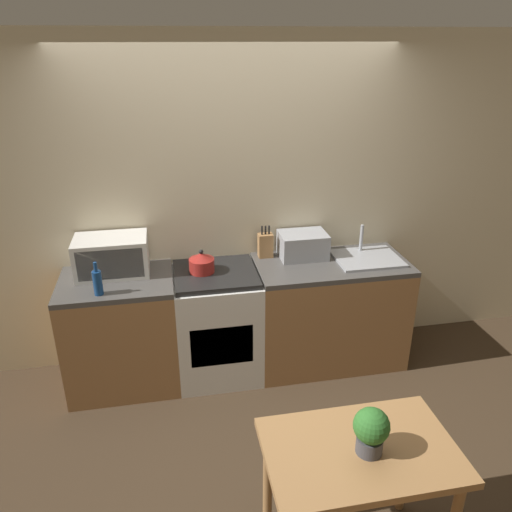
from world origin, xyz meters
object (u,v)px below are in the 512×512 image
(bottle, at_px, (98,282))
(dining_table, at_px, (359,466))
(kettle, at_px, (202,263))
(toaster_oven, at_px, (303,245))
(stove_range, at_px, (217,323))
(microwave, at_px, (112,256))

(bottle, distance_m, dining_table, 2.05)
(kettle, xyz_separation_m, dining_table, (0.59, -1.76, -0.34))
(dining_table, bearing_deg, toaster_oven, 82.79)
(stove_range, height_order, microwave, microwave)
(toaster_oven, bearing_deg, bottle, -167.10)
(kettle, xyz_separation_m, toaster_oven, (0.83, 0.13, 0.02))
(kettle, height_order, dining_table, kettle)
(bottle, xyz_separation_m, dining_table, (1.32, -1.54, -0.35))
(kettle, relative_size, bottle, 0.79)
(stove_range, bearing_deg, toaster_oven, 11.76)
(kettle, relative_size, toaster_oven, 0.51)
(stove_range, relative_size, microwave, 1.70)
(microwave, bearing_deg, dining_table, -56.33)
(stove_range, bearing_deg, bottle, -166.12)
(microwave, relative_size, toaster_oven, 1.41)
(stove_range, distance_m, kettle, 0.54)
(stove_range, distance_m, dining_table, 1.82)
(microwave, relative_size, bottle, 2.18)
(kettle, bearing_deg, toaster_oven, 8.80)
(toaster_oven, height_order, dining_table, toaster_oven)
(dining_table, bearing_deg, kettle, 108.36)
(stove_range, xyz_separation_m, kettle, (-0.10, 0.02, 0.53))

